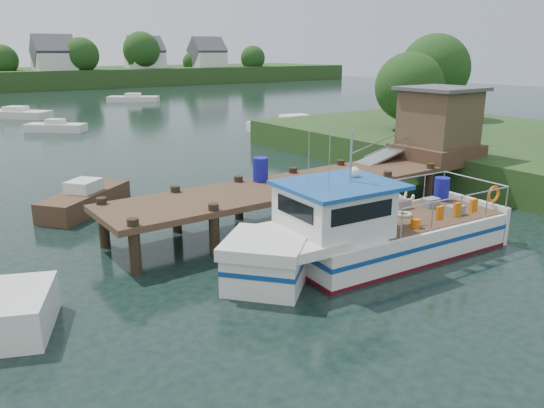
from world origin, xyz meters
TOP-DOWN VIEW (x-y plane):
  - ground_plane at (0.00, 0.00)m, footprint 160.00×160.00m
  - dock at (6.51, 0.01)m, footprint 16.60×3.00m
  - lobster_boat at (0.33, -4.32)m, footprint 9.79×3.43m
  - moored_rowboat at (-4.81, 5.58)m, footprint 4.16×3.70m
  - moored_far at (13.67, 47.85)m, footprint 6.00×5.07m
  - moored_b at (-0.37, 27.67)m, footprint 4.32×4.02m
  - moored_c at (15.14, 17.95)m, footprint 7.64×3.61m
  - moored_d at (-1.09, 38.57)m, footprint 5.79×6.15m

SIDE VIEW (x-z plane):
  - ground_plane at x=0.00m, z-range 0.00..0.00m
  - moored_b at x=-0.37m, z-range -0.13..0.85m
  - moored_far at x=13.67m, z-range -0.13..0.88m
  - moored_d at x=-1.09m, z-range -0.14..0.93m
  - moored_c at x=15.14m, z-range -0.15..1.01m
  - moored_rowboat at x=-4.81m, z-range -0.16..1.06m
  - lobster_boat at x=0.33m, z-range -1.49..3.20m
  - dock at x=6.51m, z-range -0.15..4.63m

